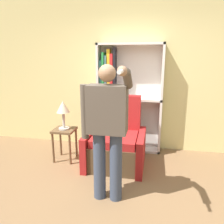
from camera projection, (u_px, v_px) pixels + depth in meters
name	position (u px, v px, depth m)	size (l,w,h in m)	color
ground_plane	(115.00, 214.00, 2.47)	(14.00, 14.00, 0.00)	brown
wall_back	(135.00, 75.00, 4.06)	(8.00, 0.06, 2.80)	#DBCC84
bookcase	(121.00, 99.00, 4.06)	(1.18, 0.28, 1.97)	silver
armchair	(116.00, 144.00, 3.59)	(0.93, 0.85, 1.11)	#4C3823
person_standing	(107.00, 126.00, 2.53)	(0.60, 0.78, 1.66)	#384256
side_table	(65.00, 136.00, 3.70)	(0.35, 0.35, 0.55)	brown
table_lamp	(63.00, 109.00, 3.59)	(0.22, 0.22, 0.48)	#B7B2A8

